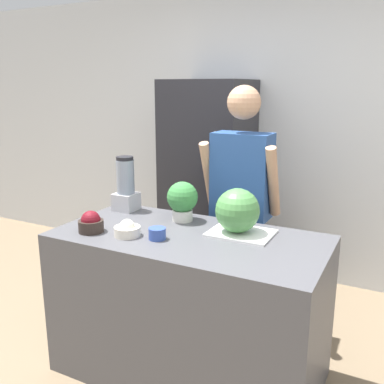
% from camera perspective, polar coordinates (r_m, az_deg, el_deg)
% --- Properties ---
extents(wall_back, '(8.00, 0.06, 2.60)m').
position_cam_1_polar(wall_back, '(3.98, 11.24, 7.28)').
color(wall_back, silver).
rests_on(wall_back, ground_plane).
extents(counter_island, '(1.58, 0.79, 0.90)m').
position_cam_1_polar(counter_island, '(2.68, -0.40, -14.91)').
color(counter_island, '#4C4C51').
rests_on(counter_island, ground_plane).
extents(refrigerator, '(0.71, 0.66, 1.80)m').
position_cam_1_polar(refrigerator, '(3.89, 2.16, 1.39)').
color(refrigerator, '#232328').
rests_on(refrigerator, ground_plane).
extents(person, '(0.54, 0.27, 1.75)m').
position_cam_1_polar(person, '(3.04, 6.54, -2.10)').
color(person, gray).
rests_on(person, ground_plane).
extents(cutting_board, '(0.36, 0.28, 0.01)m').
position_cam_1_polar(cutting_board, '(2.52, 6.57, -5.47)').
color(cutting_board, white).
rests_on(cutting_board, counter_island).
extents(watermelon, '(0.26, 0.26, 0.26)m').
position_cam_1_polar(watermelon, '(2.48, 6.08, -2.48)').
color(watermelon, '#4C8C47').
rests_on(watermelon, cutting_board).
extents(bowl_cherries, '(0.15, 0.15, 0.13)m').
position_cam_1_polar(bowl_cherries, '(2.60, -13.33, -4.07)').
color(bowl_cherries, '#2D231E').
rests_on(bowl_cherries, counter_island).
extents(bowl_cream, '(0.15, 0.15, 0.10)m').
position_cam_1_polar(bowl_cream, '(2.50, -8.63, -4.99)').
color(bowl_cream, beige).
rests_on(bowl_cream, counter_island).
extents(bowl_small_blue, '(0.10, 0.10, 0.07)m').
position_cam_1_polar(bowl_small_blue, '(2.43, -4.66, -5.55)').
color(bowl_small_blue, '#334C9E').
rests_on(bowl_small_blue, counter_island).
extents(blender, '(0.15, 0.15, 0.38)m').
position_cam_1_polar(blender, '(2.98, -8.84, 0.77)').
color(blender, '#B7B7BC').
rests_on(blender, counter_island).
extents(potted_plant, '(0.20, 0.20, 0.25)m').
position_cam_1_polar(potted_plant, '(2.72, -1.29, -1.02)').
color(potted_plant, beige).
rests_on(potted_plant, counter_island).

